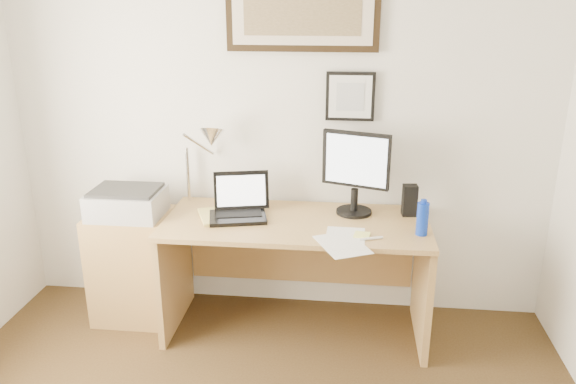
# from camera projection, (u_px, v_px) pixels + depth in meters

# --- Properties ---
(wall_back) EXTENTS (3.50, 0.02, 2.50)m
(wall_back) POSITION_uv_depth(u_px,v_px,m) (278.00, 126.00, 3.59)
(wall_back) COLOR white
(wall_back) RESTS_ON ground
(side_cabinet) EXTENTS (0.50, 0.40, 0.73)m
(side_cabinet) POSITION_uv_depth(u_px,v_px,m) (134.00, 266.00, 3.67)
(side_cabinet) COLOR #A57D45
(side_cabinet) RESTS_ON floor
(water_bottle) EXTENTS (0.07, 0.07, 0.19)m
(water_bottle) POSITION_uv_depth(u_px,v_px,m) (422.00, 219.00, 3.16)
(water_bottle) COLOR #0D31B5
(water_bottle) RESTS_ON desk
(bottle_cap) EXTENTS (0.03, 0.03, 0.02)m
(bottle_cap) POSITION_uv_depth(u_px,v_px,m) (424.00, 201.00, 3.12)
(bottle_cap) COLOR #0D31B5
(bottle_cap) RESTS_ON water_bottle
(speaker) EXTENTS (0.09, 0.08, 0.19)m
(speaker) POSITION_uv_depth(u_px,v_px,m) (410.00, 200.00, 3.44)
(speaker) COLOR black
(speaker) RESTS_ON desk
(paper_sheet_a) EXTENTS (0.34, 0.39, 0.00)m
(paper_sheet_a) POSITION_uv_depth(u_px,v_px,m) (342.00, 245.00, 3.05)
(paper_sheet_a) COLOR white
(paper_sheet_a) RESTS_ON desk
(paper_sheet_b) EXTENTS (0.23, 0.32, 0.00)m
(paper_sheet_b) POSITION_uv_depth(u_px,v_px,m) (345.00, 238.00, 3.14)
(paper_sheet_b) COLOR white
(paper_sheet_b) RESTS_ON desk
(sticky_pad) EXTENTS (0.10, 0.10, 0.01)m
(sticky_pad) POSITION_uv_depth(u_px,v_px,m) (362.00, 235.00, 3.16)
(sticky_pad) COLOR #F5F875
(sticky_pad) RESTS_ON desk
(marker_pen) EXTENTS (0.14, 0.06, 0.02)m
(marker_pen) POSITION_uv_depth(u_px,v_px,m) (371.00, 239.00, 3.11)
(marker_pen) COLOR silver
(marker_pen) RESTS_ON desk
(book) EXTENTS (0.30, 0.34, 0.02)m
(book) POSITION_uv_depth(u_px,v_px,m) (201.00, 218.00, 3.40)
(book) COLOR #D8C665
(book) RESTS_ON desk
(desk) EXTENTS (1.60, 0.70, 0.75)m
(desk) POSITION_uv_depth(u_px,v_px,m) (297.00, 250.00, 3.54)
(desk) COLOR #A57D45
(desk) RESTS_ON floor
(laptop) EXTENTS (0.39, 0.37, 0.26)m
(laptop) POSITION_uv_depth(u_px,v_px,m) (239.00, 207.00, 3.44)
(laptop) COLOR black
(laptop) RESTS_ON desk
(lcd_monitor) EXTENTS (0.41, 0.22, 0.52)m
(lcd_monitor) POSITION_uv_depth(u_px,v_px,m) (356.00, 169.00, 3.40)
(lcd_monitor) COLOR black
(lcd_monitor) RESTS_ON desk
(printer) EXTENTS (0.44, 0.34, 0.18)m
(printer) POSITION_uv_depth(u_px,v_px,m) (127.00, 202.00, 3.49)
(printer) COLOR #A9A9AB
(printer) RESTS_ON side_cabinet
(desk_lamp) EXTENTS (0.29, 0.27, 0.53)m
(desk_lamp) POSITION_uv_depth(u_px,v_px,m) (209.00, 141.00, 3.47)
(desk_lamp) COLOR silver
(desk_lamp) RESTS_ON desk
(picture_large) EXTENTS (0.92, 0.04, 0.47)m
(picture_large) POSITION_uv_depth(u_px,v_px,m) (302.00, 11.00, 3.31)
(picture_large) COLOR black
(picture_large) RESTS_ON wall_back
(picture_small) EXTENTS (0.30, 0.03, 0.30)m
(picture_small) POSITION_uv_depth(u_px,v_px,m) (350.00, 97.00, 3.45)
(picture_small) COLOR black
(picture_small) RESTS_ON wall_back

